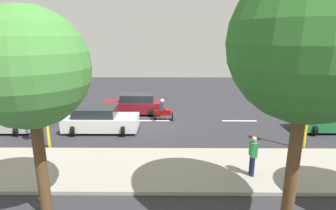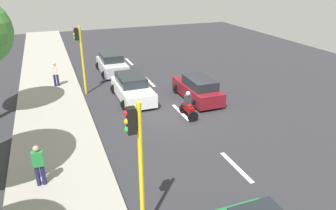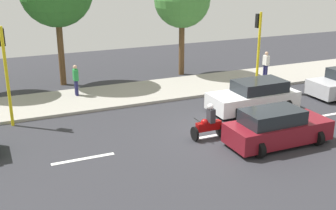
% 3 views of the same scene
% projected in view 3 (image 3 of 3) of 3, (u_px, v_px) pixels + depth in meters
% --- Properties ---
extents(ground_plane, '(40.00, 60.00, 0.10)m').
position_uv_depth(ground_plane, '(221.00, 135.00, 18.33)').
color(ground_plane, '#2D2D33').
extents(sidewalk, '(4.00, 60.00, 0.15)m').
position_uv_depth(sidewalk, '(159.00, 90.00, 24.35)').
color(sidewalk, '#9E998E').
rests_on(sidewalk, ground).
extents(lane_stripe_north, '(0.20, 2.40, 0.01)m').
position_uv_depth(lane_stripe_north, '(328.00, 115.00, 20.61)').
color(lane_stripe_north, white).
rests_on(lane_stripe_north, ground).
extents(lane_stripe_mid, '(0.20, 2.40, 0.01)m').
position_uv_depth(lane_stripe_mid, '(221.00, 134.00, 18.31)').
color(lane_stripe_mid, white).
rests_on(lane_stripe_mid, ground).
extents(lane_stripe_south, '(0.20, 2.40, 0.01)m').
position_uv_depth(lane_stripe_south, '(83.00, 159.00, 16.01)').
color(lane_stripe_south, white).
rests_on(lane_stripe_south, ground).
extents(car_maroon, '(2.13, 4.31, 1.52)m').
position_uv_depth(car_maroon, '(277.00, 128.00, 17.11)').
color(car_maroon, maroon).
rests_on(car_maroon, ground).
extents(car_white, '(2.29, 4.46, 1.52)m').
position_uv_depth(car_white, '(254.00, 97.00, 21.07)').
color(car_white, white).
rests_on(car_white, ground).
extents(motorcycle, '(0.60, 1.30, 1.53)m').
position_uv_depth(motorcycle, '(208.00, 124.00, 17.71)').
color(motorcycle, black).
rests_on(motorcycle, ground).
extents(pedestrian_near_signal, '(0.40, 0.24, 1.69)m').
position_uv_depth(pedestrian_near_signal, '(266.00, 64.00, 26.29)').
color(pedestrian_near_signal, '#1E1E4C').
rests_on(pedestrian_near_signal, sidewalk).
extents(pedestrian_by_tree, '(0.40, 0.24, 1.69)m').
position_uv_depth(pedestrian_by_tree, '(76.00, 79.00, 22.90)').
color(pedestrian_by_tree, '#1E1E4C').
rests_on(pedestrian_by_tree, sidewalk).
extents(traffic_light_corner, '(0.49, 0.24, 4.50)m').
position_uv_depth(traffic_light_corner, '(258.00, 40.00, 23.54)').
color(traffic_light_corner, yellow).
rests_on(traffic_light_corner, ground).
extents(traffic_light_midblock, '(0.49, 0.24, 4.50)m').
position_uv_depth(traffic_light_midblock, '(5.00, 62.00, 18.46)').
color(traffic_light_midblock, yellow).
rests_on(traffic_light_midblock, ground).
extents(street_tree_center, '(3.56, 3.56, 6.62)m').
position_uv_depth(street_tree_center, '(182.00, 0.00, 26.59)').
color(street_tree_center, brown).
rests_on(street_tree_center, ground).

